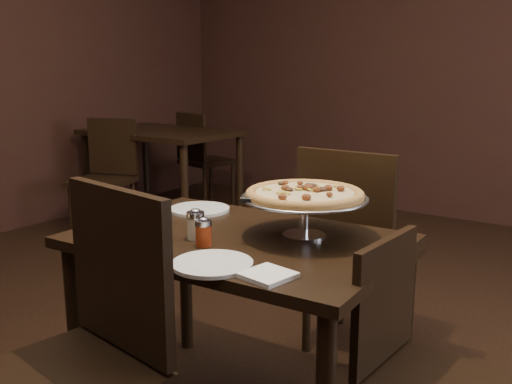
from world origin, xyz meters
The scene contains 16 objects.
room centered at (0.06, 0.03, 1.40)m, with size 6.04×7.04×2.84m.
dining_table centered at (0.09, 0.00, 0.63)m, with size 1.19×0.82×0.72m.
background_table centered at (-2.20, 2.00, 0.69)m, with size 1.28×0.85×0.80m.
pizza_stand centered at (0.29, 0.14, 0.88)m, with size 0.46×0.46×0.19m.
parmesan_shaker centered at (-0.01, -0.11, 0.78)m, with size 0.06×0.06×0.11m.
pepper_flake_shaker centered at (0.07, -0.16, 0.77)m, with size 0.06×0.06×0.10m.
packet_caddy centered at (-0.10, -0.20, 0.75)m, with size 0.09×0.09×0.07m.
napkin_stack centered at (0.42, -0.28, 0.73)m, with size 0.13×0.13×0.01m, color white.
plate_left centered at (-0.26, 0.21, 0.73)m, with size 0.26×0.26×0.01m, color white.
plate_near centered at (0.22, -0.30, 0.73)m, with size 0.25×0.25×0.01m, color white.
serving_spatula centered at (0.21, -0.02, 0.87)m, with size 0.17×0.17×0.03m.
chair_far centered at (0.24, 0.71, 0.54)m, with size 0.46×0.46×0.98m.
chair_near centered at (0.04, -0.66, 0.54)m, with size 0.53×0.53×0.99m.
chair_side centered at (0.78, -0.01, 0.45)m, with size 0.40×0.40×0.82m.
bg_chair_far centered at (-2.23, 2.56, 0.50)m, with size 0.51×0.51×0.91m.
bg_chair_near centered at (-2.27, 1.42, 0.51)m, with size 0.55×0.55×0.93m.
Camera 1 is at (1.28, -1.60, 1.32)m, focal length 40.00 mm.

